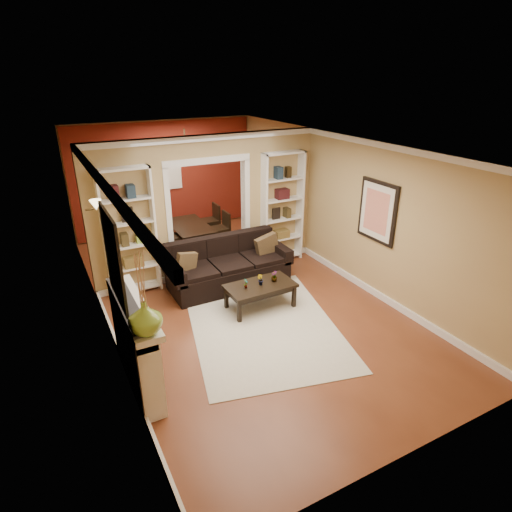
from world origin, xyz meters
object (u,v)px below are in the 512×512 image
fireplace (137,344)px  dining_table (191,235)px  bookshelf_right (282,208)px  bookshelf_left (130,233)px  sofa (228,264)px  coffee_table (260,296)px

fireplace → dining_table: bearing=62.1°
bookshelf_right → bookshelf_left: bearing=180.0°
dining_table → sofa: bearing=178.4°
bookshelf_left → bookshelf_right: 3.10m
sofa → bookshelf_left: bearing=160.2°
bookshelf_right → dining_table: bookshelf_right is taller
bookshelf_left → coffee_table: bearing=-42.5°
sofa → bookshelf_right: bearing=21.3°
bookshelf_left → sofa: bearing=-19.8°
sofa → dining_table: sofa is taller
bookshelf_left → dining_table: size_ratio=1.58×
bookshelf_right → fireplace: (-3.64, -2.53, -0.57)m
bookshelf_left → bookshelf_right: same height
coffee_table → fireplace: 2.49m
sofa → coffee_table: sofa is taller
sofa → coffee_table: bearing=-82.7°
coffee_table → fireplace: fireplace is taller
sofa → dining_table: (0.06, 2.23, -0.19)m
coffee_table → dining_table: bearing=90.1°
bookshelf_right → coffee_table: bearing=-130.5°
coffee_table → bookshelf_left: bookshelf_left is taller
sofa → dining_table: 2.24m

